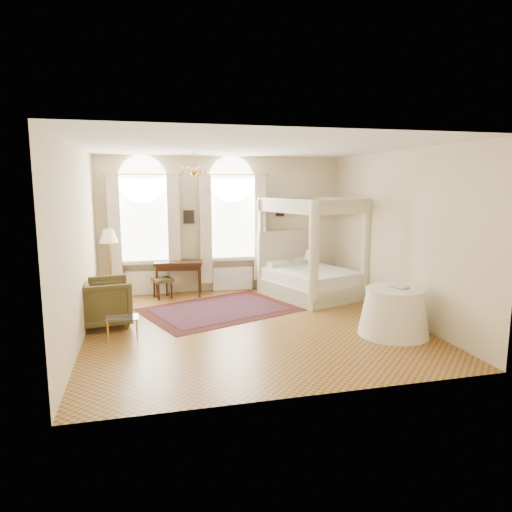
{
  "coord_description": "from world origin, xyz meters",
  "views": [
    {
      "loc": [
        -1.93,
        -8.1,
        2.67
      ],
      "look_at": [
        0.18,
        0.4,
        1.26
      ],
      "focal_mm": 32.0,
      "sensor_mm": 36.0,
      "label": 1
    }
  ],
  "objects": [
    {
      "name": "ground",
      "position": [
        0.0,
        0.0,
        0.0
      ],
      "size": [
        6.0,
        6.0,
        0.0
      ],
      "primitive_type": "plane",
      "color": "#A56B2F",
      "rests_on": "ground"
    },
    {
      "name": "room_walls",
      "position": [
        0.0,
        0.0,
        1.98
      ],
      "size": [
        6.0,
        6.0,
        6.0
      ],
      "color": "beige",
      "rests_on": "ground"
    },
    {
      "name": "window_left",
      "position": [
        -1.9,
        2.87,
        1.49
      ],
      "size": [
        1.62,
        0.27,
        3.29
      ],
      "color": "white",
      "rests_on": "room_walls"
    },
    {
      "name": "window_right",
      "position": [
        0.2,
        2.87,
        1.49
      ],
      "size": [
        1.62,
        0.27,
        3.29
      ],
      "color": "white",
      "rests_on": "room_walls"
    },
    {
      "name": "chandelier",
      "position": [
        -0.9,
        1.2,
        2.91
      ],
      "size": [
        0.51,
        0.45,
        0.5
      ],
      "color": "#B18C3B",
      "rests_on": "room_walls"
    },
    {
      "name": "wall_pictures",
      "position": [
        0.09,
        2.97,
        1.89
      ],
      "size": [
        2.54,
        0.03,
        0.39
      ],
      "color": "black",
      "rests_on": "room_walls"
    },
    {
      "name": "canopy_bed",
      "position": [
        1.89,
        1.85,
        0.53
      ],
      "size": [
        2.34,
        2.57,
        2.31
      ],
      "color": "#BABD9A",
      "rests_on": "ground"
    },
    {
      "name": "nightstand",
      "position": [
        2.13,
        2.38,
        0.31
      ],
      "size": [
        0.52,
        0.49,
        0.62
      ],
      "primitive_type": "cube",
      "rotation": [
        0.0,
        0.0,
        0.26
      ],
      "color": "#32190D",
      "rests_on": "ground"
    },
    {
      "name": "nightstand_lamp",
      "position": [
        2.06,
        2.44,
        0.87
      ],
      "size": [
        0.26,
        0.26,
        0.38
      ],
      "color": "#B18C3B",
      "rests_on": "nightstand"
    },
    {
      "name": "writing_desk",
      "position": [
        -1.15,
        2.64,
        0.71
      ],
      "size": [
        1.19,
        0.75,
        0.83
      ],
      "color": "#32190D",
      "rests_on": "ground"
    },
    {
      "name": "laptop",
      "position": [
        -1.44,
        2.49,
        0.84
      ],
      "size": [
        0.38,
        0.31,
        0.03
      ],
      "primitive_type": "imported",
      "rotation": [
        0.0,
        0.0,
        2.8
      ],
      "color": "black",
      "rests_on": "writing_desk"
    },
    {
      "name": "stool",
      "position": [
        -1.54,
        2.49,
        0.39
      ],
      "size": [
        0.52,
        0.52,
        0.47
      ],
      "color": "#4C4420",
      "rests_on": "ground"
    },
    {
      "name": "armchair",
      "position": [
        -2.7,
        0.64,
        0.45
      ],
      "size": [
        1.11,
        1.09,
        0.9
      ],
      "primitive_type": "imported",
      "rotation": [
        0.0,
        0.0,
        1.71
      ],
      "color": "#443B1D",
      "rests_on": "ground"
    },
    {
      "name": "coffee_table",
      "position": [
        -2.34,
        -0.21,
        0.34
      ],
      "size": [
        0.57,
        0.41,
        0.38
      ],
      "color": "silver",
      "rests_on": "ground"
    },
    {
      "name": "floor_lamp",
      "position": [
        -2.7,
        2.7,
        1.39
      ],
      "size": [
        0.42,
        0.42,
        1.63
      ],
      "color": "#B18C3B",
      "rests_on": "ground"
    },
    {
      "name": "oriental_rug",
      "position": [
        -0.43,
        1.17,
        0.01
      ],
      "size": [
        3.6,
        3.11,
        0.01
      ],
      "color": "#451310",
      "rests_on": "ground"
    },
    {
      "name": "side_table",
      "position": [
        2.31,
        -1.13,
        0.41
      ],
      "size": [
        1.23,
        1.23,
        0.84
      ],
      "color": "white",
      "rests_on": "ground"
    },
    {
      "name": "book",
      "position": [
        2.31,
        -1.15,
        0.85
      ],
      "size": [
        0.33,
        0.37,
        0.03
      ],
      "primitive_type": "imported",
      "rotation": [
        0.0,
        0.0,
        0.45
      ],
      "color": "black",
      "rests_on": "side_table"
    }
  ]
}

